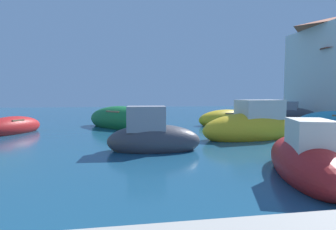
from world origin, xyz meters
TOP-DOWN VIEW (x-y plane):
  - moored_boat_0 at (-12.11, 9.87)m, footprint 2.79×3.56m
  - moored_boat_2 at (-0.59, 6.38)m, footprint 5.06×2.42m
  - moored_boat_3 at (-2.03, 0.79)m, footprint 2.57×4.20m
  - moored_boat_4 at (-5.36, 4.47)m, footprint 3.42×1.60m
  - moored_boat_5 at (-6.53, 11.42)m, footprint 5.16×5.39m
  - moored_boat_6 at (0.31, 11.91)m, footprint 4.26×2.24m
  - moored_boat_7 at (7.29, 15.49)m, footprint 3.82×3.54m

SIDE VIEW (x-z plane):
  - moored_boat_0 at x=-12.11m, z-range -0.25..0.89m
  - moored_boat_6 at x=0.31m, z-range -0.29..1.03m
  - moored_boat_3 at x=-2.03m, z-range -0.44..1.26m
  - moored_boat_7 at x=7.29m, z-range -0.41..1.30m
  - moored_boat_5 at x=-6.53m, z-range -0.38..1.32m
  - moored_boat_4 at x=-5.36m, z-range -0.46..1.41m
  - moored_boat_2 at x=-0.59m, z-range -0.51..1.60m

